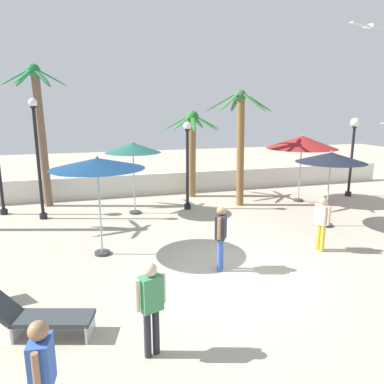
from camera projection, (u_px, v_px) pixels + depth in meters
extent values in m
plane|color=#B2A893|center=(229.00, 274.00, 9.15)|extent=(56.00, 56.00, 0.00)
cube|color=silver|center=(157.00, 184.00, 17.69)|extent=(25.20, 0.30, 1.00)
cylinder|color=#333338|center=(325.00, 225.00, 12.93)|extent=(0.47, 0.47, 0.08)
cylinder|color=#A5A5AD|center=(328.00, 194.00, 12.68)|extent=(0.05, 0.05, 2.30)
cone|color=black|center=(331.00, 157.00, 12.40)|extent=(2.35, 2.35, 0.34)
sphere|color=#99999E|center=(332.00, 152.00, 12.35)|extent=(0.08, 0.08, 0.08)
cylinder|color=#333338|center=(102.00, 253.00, 10.41)|extent=(0.44, 0.44, 0.08)
cylinder|color=#A5A5AD|center=(100.00, 212.00, 10.14)|extent=(0.05, 0.05, 2.50)
cone|color=navy|center=(97.00, 163.00, 9.84)|extent=(2.56, 2.56, 0.29)
sphere|color=#99999E|center=(97.00, 157.00, 9.81)|extent=(0.08, 0.08, 0.08)
cylinder|color=#333338|center=(135.00, 212.00, 14.48)|extent=(0.45, 0.45, 0.08)
cylinder|color=#A5A5AD|center=(134.00, 183.00, 14.22)|extent=(0.05, 0.05, 2.45)
cone|color=#1E594C|center=(133.00, 148.00, 13.92)|extent=(2.14, 2.14, 0.38)
sphere|color=#99999E|center=(133.00, 142.00, 13.87)|extent=(0.08, 0.08, 0.08)
cylinder|color=#333338|center=(298.00, 200.00, 16.40)|extent=(0.43, 0.43, 0.08)
cylinder|color=#A5A5AD|center=(300.00, 175.00, 16.14)|extent=(0.05, 0.05, 2.40)
cone|color=maroon|center=(302.00, 142.00, 15.83)|extent=(3.05, 3.05, 0.55)
sphere|color=#99999E|center=(302.00, 136.00, 15.77)|extent=(0.08, 0.08, 0.08)
cylinder|color=brown|center=(192.00, 158.00, 16.92)|extent=(0.39, 0.36, 3.66)
sphere|color=#2A7130|center=(192.00, 117.00, 16.52)|extent=(0.58, 0.58, 0.58)
ellipsoid|color=#2A7130|center=(207.00, 122.00, 16.79)|extent=(1.27, 0.25, 0.69)
ellipsoid|color=#2A7130|center=(198.00, 122.00, 17.19)|extent=(0.96, 1.09, 0.69)
ellipsoid|color=#2A7130|center=(183.00, 122.00, 17.10)|extent=(0.67, 1.24, 0.69)
ellipsoid|color=#2A7130|center=(177.00, 122.00, 16.72)|extent=(1.20, 0.79, 0.69)
ellipsoid|color=#2A7130|center=(182.00, 123.00, 16.07)|extent=(1.18, 0.83, 0.69)
ellipsoid|color=#2A7130|center=(193.00, 123.00, 15.90)|extent=(0.46, 1.27, 0.69)
ellipsoid|color=#2A7130|center=(205.00, 123.00, 16.20)|extent=(0.97, 1.09, 0.69)
cylinder|color=brown|center=(42.00, 141.00, 14.99)|extent=(0.42, 0.33, 5.50)
sphere|color=#21703C|center=(33.00, 70.00, 14.36)|extent=(0.52, 0.52, 0.52)
ellipsoid|color=#21703C|center=(52.00, 78.00, 14.67)|extent=(1.20, 0.35, 0.69)
ellipsoid|color=#21703C|center=(43.00, 78.00, 15.05)|extent=(0.68, 1.16, 0.69)
ellipsoid|color=#21703C|center=(24.00, 78.00, 14.76)|extent=(0.93, 1.02, 0.69)
ellipsoid|color=#21703C|center=(16.00, 77.00, 14.26)|extent=(1.19, 0.26, 0.69)
ellipsoid|color=#21703C|center=(23.00, 76.00, 13.79)|extent=(0.77, 1.12, 0.69)
ellipsoid|color=#21703C|center=(42.00, 76.00, 13.98)|extent=(0.77, 1.12, 0.69)
cylinder|color=brown|center=(240.00, 152.00, 15.24)|extent=(0.39, 0.31, 4.54)
sphere|color=#33693A|center=(240.00, 96.00, 14.72)|extent=(0.49, 0.49, 0.49)
ellipsoid|color=#33693A|center=(257.00, 102.00, 15.02)|extent=(1.41, 0.26, 0.80)
ellipsoid|color=#33693A|center=(235.00, 102.00, 15.52)|extent=(0.42, 1.41, 0.80)
ellipsoid|color=#33693A|center=(221.00, 102.00, 15.03)|extent=(1.24, 0.99, 0.80)
ellipsoid|color=#33693A|center=(229.00, 102.00, 14.19)|extent=(1.28, 0.94, 0.80)
ellipsoid|color=#33693A|center=(254.00, 102.00, 14.15)|extent=(0.63, 1.39, 0.80)
cylinder|color=black|center=(43.00, 216.00, 13.77)|extent=(0.28, 0.28, 0.20)
cylinder|color=black|center=(39.00, 165.00, 13.34)|extent=(0.12, 0.12, 4.09)
cylinder|color=black|center=(33.00, 107.00, 12.89)|extent=(0.22, 0.22, 0.06)
sphere|color=white|center=(33.00, 103.00, 12.85)|extent=(0.30, 0.30, 0.30)
cylinder|color=black|center=(188.00, 206.00, 15.14)|extent=(0.28, 0.28, 0.20)
cylinder|color=black|center=(187.00, 170.00, 14.80)|extent=(0.12, 0.12, 3.22)
cylinder|color=black|center=(187.00, 130.00, 14.44)|extent=(0.22, 0.22, 0.06)
sphere|color=white|center=(187.00, 126.00, 14.41)|extent=(0.31, 0.31, 0.31)
cylinder|color=black|center=(348.00, 194.00, 17.36)|extent=(0.28, 0.28, 0.20)
cylinder|color=black|center=(351.00, 162.00, 17.02)|extent=(0.12, 0.12, 3.22)
cylinder|color=black|center=(355.00, 127.00, 16.66)|extent=(0.22, 0.22, 0.06)
sphere|color=white|center=(355.00, 122.00, 16.62)|extent=(0.41, 0.41, 0.41)
cylinder|color=black|center=(4.00, 212.00, 14.34)|extent=(0.28, 0.28, 0.20)
cube|color=#B7B7BC|center=(90.00, 327.00, 6.64)|extent=(0.20, 0.54, 0.35)
cube|color=#B7B7BC|center=(18.00, 327.00, 6.64)|extent=(0.20, 0.54, 0.35)
cube|color=#33383D|center=(53.00, 318.00, 6.60)|extent=(1.50, 0.93, 0.08)
cube|color=#33383D|center=(1.00, 306.00, 6.55)|extent=(0.66, 0.68, 0.51)
cylinder|color=gold|center=(318.00, 237.00, 10.67)|extent=(0.12, 0.12, 0.80)
cylinder|color=gold|center=(323.00, 238.00, 10.53)|extent=(0.12, 0.12, 0.80)
cube|color=silver|center=(322.00, 215.00, 10.44)|extent=(0.30, 0.40, 0.57)
sphere|color=tan|center=(323.00, 201.00, 10.36)|extent=(0.22, 0.22, 0.22)
cylinder|color=tan|center=(316.00, 212.00, 10.65)|extent=(0.08, 0.08, 0.51)
cylinder|color=tan|center=(329.00, 216.00, 10.23)|extent=(0.08, 0.08, 0.51)
cube|color=#3359B2|center=(42.00, 363.00, 4.24)|extent=(0.28, 0.39, 0.61)
sphere|color=#936B4C|center=(38.00, 331.00, 4.15)|extent=(0.23, 0.23, 0.23)
cylinder|color=#936B4C|center=(36.00, 375.00, 4.00)|extent=(0.08, 0.08, 0.55)
cylinder|color=#936B4C|center=(46.00, 348.00, 4.47)|extent=(0.08, 0.08, 0.55)
cylinder|color=#26262D|center=(148.00, 334.00, 6.03)|extent=(0.12, 0.12, 0.83)
cylinder|color=#26262D|center=(156.00, 331.00, 6.12)|extent=(0.12, 0.12, 0.83)
cube|color=#3F8C59|center=(151.00, 293.00, 5.91)|extent=(0.42, 0.35, 0.59)
sphere|color=beige|center=(150.00, 270.00, 5.82)|extent=(0.23, 0.23, 0.23)
cylinder|color=beige|center=(137.00, 296.00, 5.77)|extent=(0.08, 0.08, 0.53)
cylinder|color=beige|center=(163.00, 287.00, 6.04)|extent=(0.08, 0.08, 0.53)
cylinder|color=#3359B2|center=(220.00, 255.00, 9.24)|extent=(0.12, 0.12, 0.85)
cylinder|color=#3359B2|center=(221.00, 253.00, 9.39)|extent=(0.12, 0.12, 0.85)
cube|color=#26262D|center=(221.00, 227.00, 9.15)|extent=(0.39, 0.43, 0.60)
sphere|color=#936B4C|center=(221.00, 211.00, 9.06)|extent=(0.23, 0.23, 0.23)
cylinder|color=#936B4C|center=(219.00, 229.00, 8.92)|extent=(0.08, 0.08, 0.54)
cylinder|color=#936B4C|center=(223.00, 223.00, 9.37)|extent=(0.08, 0.08, 0.54)
ellipsoid|color=white|center=(369.00, 26.00, 9.95)|extent=(0.15, 0.33, 0.12)
sphere|color=white|center=(365.00, 26.00, 10.10)|extent=(0.10, 0.10, 0.10)
cube|color=silver|center=(360.00, 24.00, 9.83)|extent=(0.66, 0.20, 0.08)
cube|color=silver|center=(378.00, 26.00, 10.07)|extent=(0.66, 0.20, 0.09)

